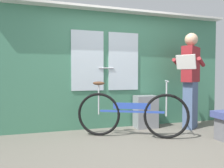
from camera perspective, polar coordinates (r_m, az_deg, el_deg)
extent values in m
cube|color=#666056|center=(3.17, 7.57, -16.50)|extent=(5.66, 3.96, 0.04)
cube|color=#427F60|center=(4.11, 0.88, 3.64)|extent=(4.66, 0.08, 2.20)
cube|color=silver|center=(3.94, -6.60, 6.24)|extent=(0.60, 0.02, 1.10)
cube|color=silver|center=(4.12, 3.10, 6.08)|extent=(0.60, 0.02, 1.10)
cylinder|color=#B2B2B7|center=(3.99, -1.56, 4.31)|extent=(0.28, 0.02, 0.02)
cube|color=silver|center=(4.19, 1.33, 19.13)|extent=(4.66, 0.28, 0.04)
torus|color=black|center=(3.49, 14.39, -8.40)|extent=(0.66, 0.35, 0.71)
torus|color=black|center=(3.56, -3.58, -8.13)|extent=(0.66, 0.35, 0.71)
cube|color=#2D4CB2|center=(3.47, 5.32, -7.39)|extent=(0.95, 0.48, 0.03)
cube|color=#2D4CB2|center=(3.46, 5.32, -5.91)|extent=(0.55, 0.28, 0.10)
cylinder|color=#B7B7BC|center=(3.52, -3.59, -4.00)|extent=(0.02, 0.02, 0.52)
ellipsoid|color=brown|center=(3.50, -3.61, 0.19)|extent=(0.22, 0.17, 0.06)
cylinder|color=#B7B7BC|center=(3.45, 14.44, -3.86)|extent=(0.02, 0.02, 0.56)
cylinder|color=#B7B7BC|center=(3.43, 14.48, 0.75)|extent=(0.21, 0.41, 0.02)
cube|color=slate|center=(4.32, 20.32, -5.31)|extent=(0.39, 0.35, 0.88)
cube|color=maroon|center=(4.29, 20.46, 4.95)|extent=(0.52, 0.45, 0.66)
sphere|color=tan|center=(4.34, 20.55, 11.15)|extent=(0.24, 0.24, 0.24)
cube|color=silver|center=(4.02, 19.26, 5.62)|extent=(0.29, 0.34, 0.26)
cylinder|color=maroon|center=(4.09, 22.87, 5.51)|extent=(0.29, 0.23, 0.17)
cylinder|color=maroon|center=(4.23, 17.00, 5.48)|extent=(0.29, 0.23, 0.17)
cube|color=gray|center=(4.16, 9.01, -7.34)|extent=(0.42, 0.28, 0.62)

